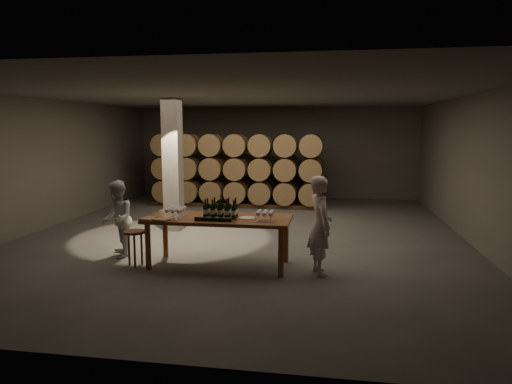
% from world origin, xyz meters
% --- Properties ---
extents(room, '(12.00, 12.00, 12.00)m').
position_xyz_m(room, '(-1.80, 0.20, 1.60)').
color(room, '#4B4946').
rests_on(room, ground).
extents(tasting_table, '(2.60, 1.10, 0.90)m').
position_xyz_m(tasting_table, '(0.00, -2.50, 0.80)').
color(tasting_table, brown).
rests_on(tasting_table, ground).
extents(barrel_stack_back, '(5.48, 0.95, 1.57)m').
position_xyz_m(barrel_stack_back, '(-0.96, 5.20, 0.83)').
color(barrel_stack_back, brown).
rests_on(barrel_stack_back, ground).
extents(barrel_stack_front, '(5.48, 0.95, 2.31)m').
position_xyz_m(barrel_stack_front, '(-0.96, 3.80, 1.20)').
color(barrel_stack_front, brown).
rests_on(barrel_stack_front, ground).
extents(bottle_cluster, '(0.61, 0.24, 0.35)m').
position_xyz_m(bottle_cluster, '(0.04, -2.50, 1.03)').
color(bottle_cluster, black).
rests_on(bottle_cluster, tasting_table).
extents(lying_bottles, '(0.74, 0.07, 0.07)m').
position_xyz_m(lying_bottles, '(0.00, -2.85, 0.94)').
color(lying_bottles, black).
rests_on(lying_bottles, tasting_table).
extents(glass_cluster_left, '(0.30, 0.41, 0.17)m').
position_xyz_m(glass_cluster_left, '(-0.78, -2.55, 1.03)').
color(glass_cluster_left, silver).
rests_on(glass_cluster_left, tasting_table).
extents(glass_cluster_right, '(0.30, 0.30, 0.17)m').
position_xyz_m(glass_cluster_right, '(0.87, -2.63, 1.02)').
color(glass_cluster_right, silver).
rests_on(glass_cluster_right, tasting_table).
extents(plate, '(0.29, 0.29, 0.02)m').
position_xyz_m(plate, '(0.52, -2.52, 0.91)').
color(plate, white).
rests_on(plate, tasting_table).
extents(notebook_near, '(0.30, 0.26, 0.03)m').
position_xyz_m(notebook_near, '(-0.91, -2.95, 0.92)').
color(notebook_near, brown).
rests_on(notebook_near, tasting_table).
extents(notebook_corner, '(0.28, 0.33, 0.03)m').
position_xyz_m(notebook_corner, '(-1.18, -2.87, 0.91)').
color(notebook_corner, brown).
rests_on(notebook_corner, tasting_table).
extents(pen, '(0.14, 0.02, 0.01)m').
position_xyz_m(pen, '(-0.70, -2.95, 0.91)').
color(pen, black).
rests_on(pen, tasting_table).
extents(stool, '(0.39, 0.39, 0.65)m').
position_xyz_m(stool, '(-1.51, -2.74, 0.53)').
color(stool, brown).
rests_on(stool, ground).
extents(person_man, '(0.58, 0.72, 1.70)m').
position_xyz_m(person_man, '(1.82, -2.67, 0.85)').
color(person_man, beige).
rests_on(person_man, ground).
extents(person_woman, '(0.84, 0.91, 1.50)m').
position_xyz_m(person_woman, '(-2.08, -2.23, 0.75)').
color(person_woman, silver).
rests_on(person_woman, ground).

